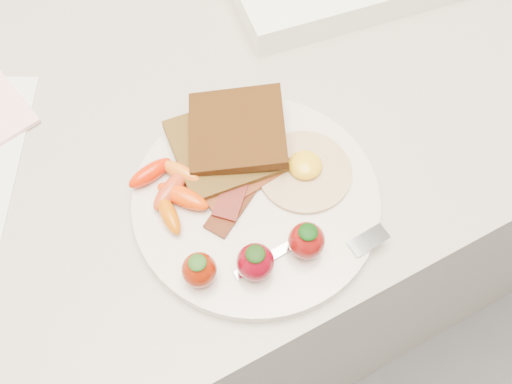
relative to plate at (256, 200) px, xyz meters
name	(u,v)px	position (x,y,z in m)	size (l,w,h in m)	color
counter	(208,254)	(-0.02, 0.15, -0.46)	(2.00, 0.60, 0.90)	gray
plate	(256,200)	(0.00, 0.00, 0.00)	(0.27, 0.27, 0.02)	beige
toast_lower	(224,147)	(0.00, 0.07, 0.02)	(0.11, 0.11, 0.01)	black
toast_upper	(237,130)	(0.02, 0.07, 0.03)	(0.11, 0.11, 0.01)	black
fried_egg	(305,170)	(0.06, 0.00, 0.01)	(0.13, 0.13, 0.02)	beige
bacon_strips	(243,184)	(-0.01, 0.02, 0.01)	(0.12, 0.10, 0.01)	black
baby_carrots	(171,189)	(-0.08, 0.05, 0.02)	(0.08, 0.10, 0.02)	#BA3717
strawberries	(258,256)	(-0.04, -0.07, 0.03)	(0.14, 0.06, 0.05)	#751502
fork	(320,247)	(0.03, -0.08, 0.01)	(0.16, 0.05, 0.00)	white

